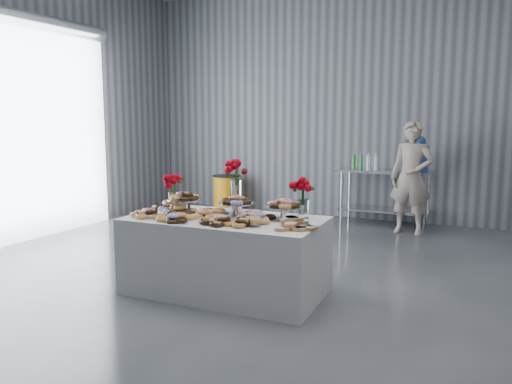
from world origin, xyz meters
TOP-DOWN VIEW (x-y plane):
  - ground at (0.00, 0.00)m, footprint 9.00×9.00m
  - room_walls at (-0.27, 0.07)m, footprint 8.04×9.04m
  - display_table at (-0.34, 0.19)m, footprint 1.93×1.06m
  - prep_table at (0.44, 4.10)m, footprint 1.50×0.60m
  - donut_mounds at (-0.34, 0.14)m, footprint 1.83×0.86m
  - cake_stand_left at (-0.89, 0.32)m, footprint 0.36×0.36m
  - cake_stand_mid at (-0.29, 0.34)m, footprint 0.36×0.36m
  - cake_stand_right at (0.21, 0.35)m, footprint 0.36×0.36m
  - danish_pile at (0.42, 0.06)m, footprint 0.48×0.48m
  - bouquet_left at (-1.09, 0.41)m, footprint 0.26×0.26m
  - bouquet_right at (0.35, 0.51)m, footprint 0.26×0.26m
  - bouquet_center at (-0.40, 0.53)m, footprint 0.26×0.26m
  - water_jug at (0.94, 4.10)m, footprint 0.28×0.28m
  - drink_bottles at (0.12, 4.00)m, footprint 0.54×0.08m
  - person at (0.91, 3.65)m, footprint 0.65×0.45m
  - trash_barrel at (-2.48, 4.10)m, footprint 0.52×0.52m

SIDE VIEW (x-z plane):
  - ground at x=0.00m, z-range 0.00..0.00m
  - trash_barrel at x=-2.48m, z-range 0.00..0.67m
  - display_table at x=-0.34m, z-range 0.00..0.75m
  - prep_table at x=0.44m, z-range 0.17..1.07m
  - donut_mounds at x=-0.34m, z-range 0.75..0.84m
  - danish_pile at x=0.42m, z-range 0.75..0.86m
  - person at x=0.91m, z-range 0.00..1.69m
  - cake_stand_left at x=-0.89m, z-range 0.80..0.98m
  - cake_stand_mid at x=-0.29m, z-range 0.80..0.98m
  - cake_stand_right at x=0.21m, z-range 0.80..0.98m
  - drink_bottles at x=0.12m, z-range 0.90..1.17m
  - bouquet_left at x=-1.09m, z-range 0.84..1.26m
  - bouquet_right at x=0.35m, z-range 0.84..1.26m
  - bouquet_center at x=-0.40m, z-range 0.84..1.41m
  - water_jug at x=0.94m, z-range 0.87..1.43m
  - room_walls at x=-0.27m, z-range 0.63..4.65m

